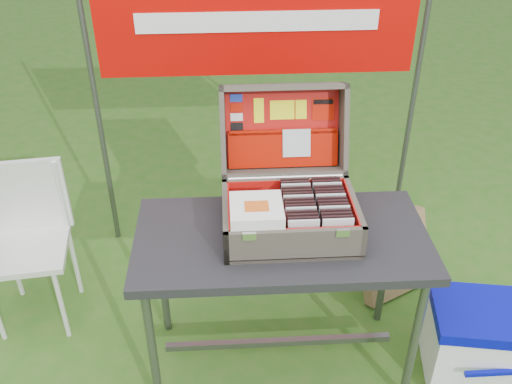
{
  "coord_description": "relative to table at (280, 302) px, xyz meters",
  "views": [
    {
      "loc": [
        -0.18,
        -1.71,
        2.13
      ],
      "look_at": [
        -0.07,
        0.1,
        0.94
      ],
      "focal_mm": 40.0,
      "sensor_mm": 36.0,
      "label": 1
    }
  ],
  "objects": [
    {
      "name": "suitcase_base_bottom",
      "position": [
        0.03,
        0.02,
        0.38
      ],
      "size": [
        0.53,
        0.38,
        0.02
      ],
      "primitive_type": "cube",
      "color": "#61584B",
      "rests_on": "table_top"
    },
    {
      "name": "cd_right_9",
      "position": [
        0.19,
        0.06,
        0.46
      ],
      "size": [
        0.12,
        0.01,
        0.13
      ],
      "primitive_type": "cube",
      "color": "black",
      "rests_on": "suitcase_liner_floor"
    },
    {
      "name": "cd_left_13",
      "position": [
        0.07,
        0.15,
        0.46
      ],
      "size": [
        0.12,
        0.01,
        0.13
      ],
      "primitive_type": "cube",
      "color": "black",
      "rests_on": "suitcase_liner_floor"
    },
    {
      "name": "cd_right_7",
      "position": [
        0.19,
        0.02,
        0.46
      ],
      "size": [
        0.12,
        0.01,
        0.13
      ],
      "primitive_type": "cube",
      "color": "black",
      "rests_on": "suitcase_liner_floor"
    },
    {
      "name": "songbook_3",
      "position": [
        -0.11,
        -0.05,
        0.53
      ],
      "size": [
        0.2,
        0.2,
        0.0
      ],
      "primitive_type": "cube",
      "color": "white",
      "rests_on": "suitcase_base_wall_front"
    },
    {
      "name": "cd_left_0",
      "position": [
        0.07,
        -0.12,
        0.46
      ],
      "size": [
        0.12,
        0.01,
        0.13
      ],
      "primitive_type": "cube",
      "color": "silver",
      "rests_on": "suitcase_liner_floor"
    },
    {
      "name": "banner_post_right",
      "position": [
        0.81,
        1.01,
        0.48
      ],
      "size": [
        0.03,
        0.03,
        1.7
      ],
      "primitive_type": "cylinder",
      "color": "#59595B",
      "rests_on": "ground"
    },
    {
      "name": "cooler_lid",
      "position": [
        0.87,
        -0.12,
        -0.01
      ],
      "size": [
        0.49,
        0.41,
        0.05
      ],
      "primitive_type": "cube",
      "rotation": [
        0.0,
        0.0,
        -0.17
      ],
      "color": "#0509A0",
      "rests_on": "cooler_body"
    },
    {
      "name": "songbook_7",
      "position": [
        -0.11,
        -0.05,
        0.55
      ],
      "size": [
        0.2,
        0.2,
        0.0
      ],
      "primitive_type": "cube",
      "color": "white",
      "rests_on": "suitcase_base_wall_front"
    },
    {
      "name": "suitcase_liner_wall_left",
      "position": [
        -0.21,
        0.02,
        0.45
      ],
      "size": [
        0.01,
        0.34,
        0.12
      ],
      "primitive_type": "cube",
      "color": "red",
      "rests_on": "suitcase_base_bottom"
    },
    {
      "name": "table_brace",
      "position": [
        0.0,
        0.0,
        -0.25
      ],
      "size": [
        1.03,
        0.03,
        0.03
      ],
      "primitive_type": "cube",
      "color": "#59595B",
      "rests_on": "ground"
    },
    {
      "name": "cd_right_5",
      "position": [
        0.19,
        -0.02,
        0.46
      ],
      "size": [
        0.12,
        0.01,
        0.13
      ],
      "primitive_type": "cube",
      "color": "black",
      "rests_on": "suitcase_liner_floor"
    },
    {
      "name": "songbook_graphic",
      "position": [
        -0.11,
        -0.06,
        0.56
      ],
      "size": [
        0.09,
        0.07,
        0.0
      ],
      "primitive_type": "cube",
      "color": "#D85919",
      "rests_on": "songbook_8"
    },
    {
      "name": "cd_right_11",
      "position": [
        0.19,
        0.1,
        0.46
      ],
      "size": [
        0.12,
        0.01,
        0.13
      ],
      "primitive_type": "cube",
      "color": "black",
      "rests_on": "suitcase_liner_floor"
    },
    {
      "name": "cd_right_3",
      "position": [
        0.19,
        -0.06,
        0.46
      ],
      "size": [
        0.12,
        0.01,
        0.13
      ],
      "primitive_type": "cube",
      "color": "black",
      "rests_on": "suitcase_liner_floor"
    },
    {
      "name": "suitcase_lid_back",
      "position": [
        0.03,
        0.39,
        0.65
      ],
      "size": [
        0.53,
        0.14,
        0.37
      ],
      "primitive_type": "cube",
      "rotation": [
        -1.9,
        0.0,
        0.0
      ],
      "color": "#61584B",
      "rests_on": "suitcase_base_wall_back"
    },
    {
      "name": "chair_backrest",
      "position": [
        -1.17,
        0.54,
        0.24
      ],
      "size": [
        0.37,
        0.07,
        0.38
      ],
      "primitive_type": "cube",
      "rotation": [
        0.0,
        0.0,
        0.12
      ],
      "color": "silver",
      "rests_on": "chair_seat"
    },
    {
      "name": "lid_card_neon_tall",
      "position": [
        -0.07,
        0.4,
        0.73
      ],
      "size": [
        0.04,
        0.04,
        0.1
      ],
      "primitive_type": "cube",
      "rotation": [
        -1.9,
        0.0,
        0.0
      ],
      "color": "yellow",
      "rests_on": "suitcase_lid_liner"
    },
    {
      "name": "suitcase_latch_right",
      "position": [
        0.2,
        -0.17,
        0.5
      ],
      "size": [
        0.05,
        0.01,
        0.03
      ],
      "primitive_type": "cube",
      "color": "silver",
      "rests_on": "suitcase_base_wall_front"
    },
    {
      "name": "chair_leg_br",
      "position": [
        -1.02,
        0.53,
        -0.16
      ],
      "size": [
        0.02,
        0.02,
        0.41
      ],
      "primitive_type": "cylinder",
      "color": "silver",
      "rests_on": "ground"
    },
    {
      "name": "suitcase_base_wall_left",
      "position": [
        -0.22,
        0.02,
        0.44
      ],
      "size": [
        0.02,
        0.38,
        0.14
      ],
      "primitive_type": "cube",
      "color": "#61584B",
      "rests_on": "table_top"
    },
    {
      "name": "cd_left_9",
      "position": [
        0.07,
        0.06,
        0.46
      ],
      "size": [
        0.12,
        0.01,
        0.13
      ],
      "primitive_type": "cube",
      "color": "black",
      "rests_on": "suitcase_liner_floor"
    },
    {
      "name": "cd_left_8",
      "position": [
        0.07,
        0.04,
        0.46
      ],
      "size": [
        0.12,
        0.01,
        0.13
      ],
      "primitive_type": "cube",
      "color": "silver",
      "rests_on": "suitcase_liner_floor"
    },
    {
      "name": "chair_leg_bl",
      "position": [
        -1.33,
        0.53,
        -0.16
      ],
      "size": [
        0.02,
        0.02,
        0.41
      ],
      "primitive_type": "cylinder",
      "color": "silver",
      "rests_on": "ground"
    },
    {
      "name": "lid_card_neon_main",
      "position": [
        0.03,
        0.4,
        0.73
      ],
      "size": [
        0.1,
        0.03,
        0.08
      ],
      "primitive_type": "cube",
      "rotation": [
        -1.9,
        0.0,
        0.0
      ],
      "color": "yellow",
      "rests_on": "suitcase_lid_liner"
    },
    {
      "name": "lid_sticker_cc_b",
      "position": [
        -0.16,
        0.41,
        0.74
      ],
      "size": [
        0.05,
        0.01,
        0.03
      ],
      "primitive_type": "cube",
      "rotation": [
        -1.9,
        0.0,
        0.0
      ],
      "color": "#BC1000",
      "rests_on": "suitcase_lid_liner"
    },
    {
      "name": "cooler_handle",
      "position": [
        0.87,
        -0.3,
        -0.16
      ],
      "size": [
        0.26,
        0.02,
        0.02
      ],
      "primitive_type": "cube",
      "color": "#0509A0",
      "rests_on": "cooler_body"
    },
    {
      "name": "cd_right_1",
      "position": [
        0.19,
        -0.1,
        0.46
      ],
      "size": [
        0.12,
        0.01,
        0.13
      ],
      "primitive_type": "cube",
      "color": "black",
      "rests_on": "suitcase_liner_floor"
    },
    {
      "name": "songbook_8",
      "position": [
        -0.11,
        -0.05,
        0.55
      ],
      "size": [
        0.2,
        0.2,
        0.0
      ],
      "primitive_type": "cube",
      "color": "white",
      "rests_on": "suitcase_base_wall_front"
    },
    {
      "name": "cd_right_4",
      "position": [
        0.19,
        -0.04,
        0.46
      ],
      "size": [
        0.12,
        0.01,
        0.13
      ],
      "primitive_type": "cube",
      "color": "silver",
      "rests_on": "suitcase_liner_floor"
    },
    {
      "name": "lid_card_neon_small",
      "position": [
        0.11,
        0.4,
        0.73
      ],
      "size": [
        0.05,
        0.03,
        0.08
      ],
      "primitive_type": "cube",
      "rotation": [
        -1.9,
        0.0,
        0.0
      ],
      "color": "yellow",
      "rests_on": "suitcase_lid_liner"
    },
    {
      "name": "songbook_4",
      "position": [
        -0.11,
        -0.05,
        0.53
      ],
      "size": [
        0.2,
        0.2,
        0.0
      ],
      "primitive_type": "cube",
      "color": "white",
      "rests_on": "suitcase_base_wall_front"
    },
    {
      "name": "table_leg_fl",
      "position": [
        -0.53,
        -0.23,
        -0.02
      ],
      "size": [
        0.04,
        0.04,
        0.7
      ],
      "primitive_type": "cylinder",
      "color": "#59595B",
      "rests_on": "ground"
    },
    {
      "name": "lid_sticker_cc_d",
      "position": [
        -0.16,
        0.38,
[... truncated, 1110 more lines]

